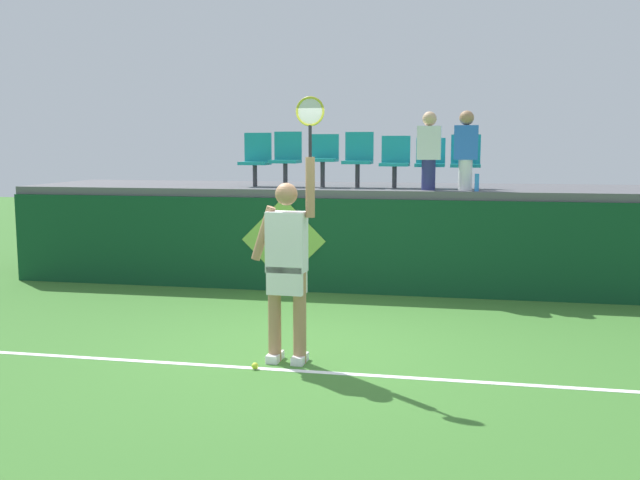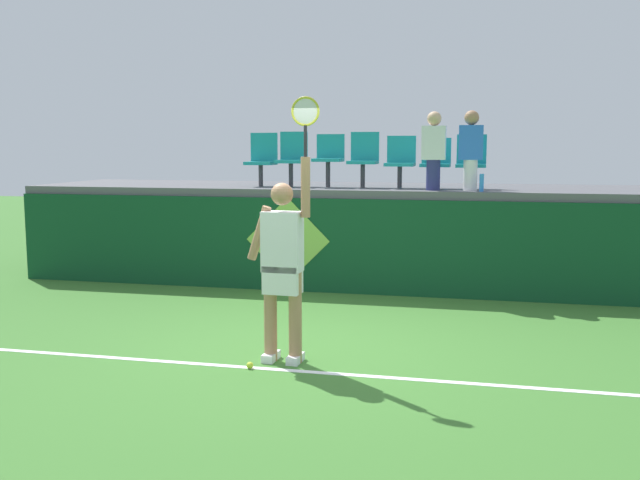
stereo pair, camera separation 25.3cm
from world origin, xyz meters
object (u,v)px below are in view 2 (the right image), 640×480
(stadium_chair_2, at_px, (329,156))
(stadium_chair_4, at_px, (400,160))
(tennis_player, at_px, (283,262))
(tennis_ball, at_px, (250,365))
(water_bottle, at_px, (482,183))
(stadium_chair_1, at_px, (292,156))
(spectator_0, at_px, (434,149))
(stadium_chair_5, at_px, (436,161))
(stadium_chair_6, at_px, (471,160))
(stadium_chair_0, at_px, (262,157))
(spectator_1, at_px, (471,148))
(stadium_chair_3, at_px, (364,157))

(stadium_chair_2, height_order, stadium_chair_4, stadium_chair_2)
(tennis_player, relative_size, stadium_chair_4, 3.29)
(tennis_ball, bearing_deg, water_bottle, 61.70)
(stadium_chair_1, xyz_separation_m, spectator_0, (2.24, -0.48, 0.12))
(stadium_chair_5, height_order, spectator_0, spectator_0)
(tennis_player, height_order, stadium_chair_6, tennis_player)
(water_bottle, relative_size, stadium_chair_6, 0.31)
(stadium_chair_0, distance_m, spectator_0, 2.78)
(spectator_1, bearing_deg, tennis_player, -113.80)
(tennis_player, bearing_deg, spectator_1, 66.20)
(stadium_chair_2, distance_m, spectator_1, 2.21)
(tennis_ball, xyz_separation_m, spectator_0, (1.43, 4.11, 2.07))
(stadium_chair_3, distance_m, stadium_chair_4, 0.57)
(stadium_chair_0, relative_size, stadium_chair_6, 1.05)
(stadium_chair_4, xyz_separation_m, stadium_chair_6, (1.06, 0.00, 0.00))
(stadium_chair_4, bearing_deg, water_bottle, -27.86)
(tennis_player, height_order, stadium_chair_3, tennis_player)
(stadium_chair_5, xyz_separation_m, stadium_chair_6, (0.52, 0.01, 0.02))
(tennis_ball, distance_m, stadium_chair_2, 4.98)
(stadium_chair_0, distance_m, spectator_1, 3.29)
(stadium_chair_1, relative_size, spectator_1, 0.76)
(stadium_chair_1, distance_m, stadium_chair_5, 2.24)
(stadium_chair_2, xyz_separation_m, spectator_1, (2.17, -0.42, 0.13))
(water_bottle, distance_m, stadium_chair_1, 3.02)
(water_bottle, distance_m, stadium_chair_3, 1.93)
(stadium_chair_0, xyz_separation_m, spectator_1, (3.26, -0.43, 0.15))
(spectator_0, height_order, spectator_1, spectator_1)
(stadium_chair_5, bearing_deg, stadium_chair_0, 179.84)
(tennis_player, bearing_deg, stadium_chair_1, 103.96)
(water_bottle, distance_m, stadium_chair_4, 1.41)
(stadium_chair_1, bearing_deg, water_bottle, -12.46)
(tennis_ball, bearing_deg, stadium_chair_3, 85.85)
(tennis_ball, bearing_deg, stadium_chair_2, 92.68)
(tennis_ball, relative_size, stadium_chair_2, 0.08)
(tennis_player, height_order, stadium_chair_5, tennis_player)
(water_bottle, xyz_separation_m, stadium_chair_4, (-1.22, 0.64, 0.31))
(stadium_chair_3, xyz_separation_m, stadium_chair_5, (1.10, -0.01, -0.05))
(stadium_chair_2, height_order, stadium_chair_6, stadium_chair_2)
(stadium_chair_2, distance_m, spectator_0, 1.72)
(stadium_chair_6, bearing_deg, tennis_player, -111.65)
(tennis_player, xyz_separation_m, spectator_1, (1.70, 3.86, 1.10))
(tennis_ball, bearing_deg, stadium_chair_4, 78.88)
(stadium_chair_3, height_order, stadium_chair_4, stadium_chair_3)
(stadium_chair_2, relative_size, stadium_chair_4, 1.04)
(stadium_chair_3, height_order, spectator_0, spectator_0)
(stadium_chair_3, relative_size, spectator_0, 0.76)
(tennis_player, bearing_deg, stadium_chair_2, 96.25)
(stadium_chair_3, relative_size, stadium_chair_4, 1.08)
(tennis_player, height_order, stadium_chair_0, tennis_player)
(water_bottle, height_order, spectator_1, spectator_1)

